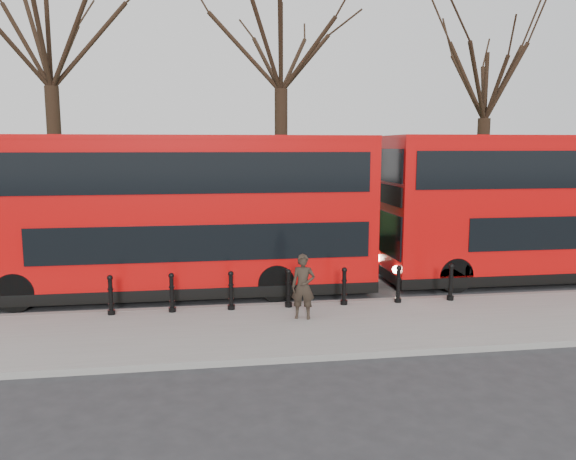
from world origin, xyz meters
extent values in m
plane|color=#28282B|center=(0.00, 0.00, 0.00)|extent=(120.00, 120.00, 0.00)
cube|color=gray|center=(0.00, -3.00, 0.07)|extent=(60.00, 4.00, 0.15)
cube|color=slate|center=(0.00, -1.00, 0.07)|extent=(60.00, 0.25, 0.16)
cube|color=#234B19|center=(0.00, 15.00, 0.03)|extent=(60.00, 18.00, 0.06)
cube|color=black|center=(0.00, 6.80, 0.40)|extent=(60.00, 0.90, 0.80)
cube|color=yellow|center=(0.00, -0.70, 0.01)|extent=(60.00, 0.10, 0.01)
cube|color=yellow|center=(0.00, -0.50, 0.01)|extent=(60.00, 0.10, 0.01)
cylinder|color=black|center=(-8.00, 10.00, 3.54)|extent=(0.60, 0.60, 7.08)
cylinder|color=black|center=(2.00, 10.00, 3.56)|extent=(0.60, 0.60, 7.12)
cylinder|color=black|center=(12.00, 10.00, 2.93)|extent=(0.60, 0.60, 5.87)
cylinder|color=black|center=(-4.06, -1.35, 0.65)|extent=(0.15, 0.15, 1.00)
cylinder|color=black|center=(-2.50, -1.35, 0.65)|extent=(0.15, 0.15, 1.00)
cylinder|color=black|center=(-0.94, -1.35, 0.65)|extent=(0.15, 0.15, 1.00)
cylinder|color=black|center=(0.62, -1.35, 0.65)|extent=(0.15, 0.15, 1.00)
cylinder|color=black|center=(2.18, -1.35, 0.65)|extent=(0.15, 0.15, 1.00)
cylinder|color=black|center=(3.74, -1.35, 0.65)|extent=(0.15, 0.15, 1.00)
cylinder|color=black|center=(5.30, -1.35, 0.65)|extent=(0.15, 0.15, 1.00)
cube|color=#BE0909|center=(-2.52, 1.05, 2.59)|extent=(12.02, 2.73, 4.43)
cube|color=black|center=(-2.52, 1.05, 0.33)|extent=(12.04, 2.75, 0.33)
cube|color=black|center=(-1.65, -0.32, 1.80)|extent=(9.61, 0.04, 1.04)
cube|color=black|center=(-2.52, -0.32, 3.77)|extent=(11.36, 0.04, 1.15)
cylinder|color=black|center=(-6.78, -0.15, 0.55)|extent=(1.09, 0.33, 1.09)
cylinder|color=black|center=(-6.78, 2.25, 0.55)|extent=(1.09, 0.33, 1.09)
cylinder|color=black|center=(0.43, -0.15, 0.55)|extent=(1.09, 0.33, 1.09)
cylinder|color=black|center=(0.43, 2.25, 0.55)|extent=(1.09, 0.33, 1.09)
cube|color=#BE0909|center=(10.34, 1.21, 2.61)|extent=(12.10, 2.75, 4.45)
cube|color=black|center=(10.34, 1.21, 0.33)|extent=(12.12, 2.77, 0.33)
cube|color=black|center=(4.27, 1.21, 2.97)|extent=(0.06, 2.42, 0.60)
cylinder|color=black|center=(6.05, 0.00, 0.55)|extent=(1.10, 0.33, 1.10)
cylinder|color=black|center=(6.05, 2.42, 0.55)|extent=(1.10, 0.33, 1.10)
imported|color=black|center=(0.83, -2.42, 0.98)|extent=(0.69, 0.55, 1.66)
camera|label=1|loc=(-1.62, -16.05, 4.49)|focal=35.00mm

